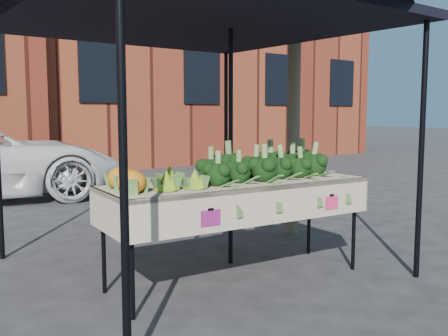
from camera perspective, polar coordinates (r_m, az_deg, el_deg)
The scene contains 8 objects.
ground at distance 4.55m, azimuth 0.83°, elevation -12.96°, with size 90.00×90.00×0.00m, color #272729.
table at distance 4.50m, azimuth 1.54°, elevation -7.20°, with size 2.46×1.01×0.90m.
canopy at distance 4.77m, azimuth -3.17°, elevation 4.72°, with size 3.16×3.16×2.74m, color black, non-canonical shape.
broccoli_heap at distance 4.63m, azimuth 4.52°, elevation 0.67°, with size 1.50×0.60×0.30m, color black.
romanesco_cluster at distance 4.02m, azimuth -5.76°, elevation -0.70°, with size 0.46×0.50×0.23m, color #88A324.
cauliflower_pair at distance 3.91m, azimuth -11.01°, elevation -1.14°, with size 0.26×0.46×0.21m, color orange.
street_tree at distance 6.26m, azimuth 8.03°, elevation 13.33°, with size 2.31×2.31×4.55m, color #1E4C14, non-canonical shape.
building_right at distance 18.79m, azimuth -5.81°, elevation 14.68°, with size 12.00×8.00×8.50m, color maroon.
Camera 1 is at (-2.63, -3.40, 1.50)m, focal length 40.21 mm.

